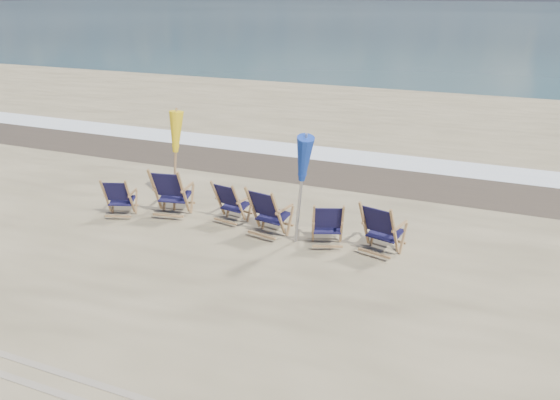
% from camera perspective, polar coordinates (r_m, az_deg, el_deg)
% --- Properties ---
extents(ocean, '(400.00, 400.00, 0.00)m').
position_cam_1_polar(ocean, '(134.39, 22.03, 17.79)').
color(ocean, '#325052').
rests_on(ocean, ground).
extents(surf_foam, '(200.00, 1.40, 0.01)m').
position_cam_1_polar(surf_foam, '(15.63, 8.59, 4.39)').
color(surf_foam, silver).
rests_on(surf_foam, ground).
extents(wet_sand_strip, '(200.00, 2.60, 0.00)m').
position_cam_1_polar(wet_sand_strip, '(14.24, 7.09, 2.80)').
color(wet_sand_strip, '#42362A').
rests_on(wet_sand_strip, ground).
extents(beach_chair_0, '(0.76, 0.80, 0.90)m').
position_cam_1_polar(beach_chair_0, '(11.58, -15.40, 0.17)').
color(beach_chair_0, black).
rests_on(beach_chair_0, ground).
extents(beach_chair_1, '(0.84, 0.91, 1.11)m').
position_cam_1_polar(beach_chair_1, '(11.26, -10.05, 0.61)').
color(beach_chair_1, black).
rests_on(beach_chair_1, ground).
extents(beach_chair_2, '(0.70, 0.76, 0.93)m').
position_cam_1_polar(beach_chair_2, '(10.80, -4.33, -0.53)').
color(beach_chair_2, black).
rests_on(beach_chair_2, ground).
extents(beach_chair_3, '(0.80, 0.87, 1.05)m').
position_cam_1_polar(beach_chair_3, '(10.11, -0.19, -1.68)').
color(beach_chair_3, black).
rests_on(beach_chair_3, ground).
extents(beach_chair_4, '(0.79, 0.83, 0.92)m').
position_cam_1_polar(beach_chair_4, '(9.92, 6.51, -2.67)').
color(beach_chair_4, black).
rests_on(beach_chair_4, ground).
extents(beach_chair_5, '(0.83, 0.89, 1.04)m').
position_cam_1_polar(beach_chair_5, '(9.60, 11.84, -3.45)').
color(beach_chair_5, black).
rests_on(beach_chair_5, ground).
extents(umbrella_yellow, '(0.30, 0.30, 2.12)m').
position_cam_1_polar(umbrella_yellow, '(11.52, -11.11, 6.42)').
color(umbrella_yellow, olive).
rests_on(umbrella_yellow, ground).
extents(umbrella_blue, '(0.30, 0.30, 2.26)m').
position_cam_1_polar(umbrella_blue, '(9.42, 2.15, 4.40)').
color(umbrella_blue, '#A5A5AD').
rests_on(umbrella_blue, ground).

